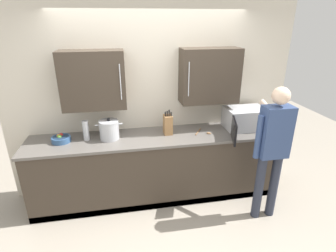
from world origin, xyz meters
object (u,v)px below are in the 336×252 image
microwave_oven (243,119)px  stock_pot (109,130)px  knife_block (168,124)px  person_figure (273,144)px  fruit_bowl (61,139)px  thermos_flask (86,130)px  wooden_spoon (203,132)px

microwave_oven → stock_pot: 1.85m
knife_block → person_figure: (1.12, -0.72, -0.05)m
microwave_oven → person_figure: person_figure is taller
microwave_oven → fruit_bowl: 2.45m
fruit_bowl → person_figure: (2.49, -0.71, 0.04)m
thermos_flask → wooden_spoon: (1.54, -0.06, -0.12)m
wooden_spoon → microwave_oven: bearing=5.3°
knife_block → wooden_spoon: bearing=-8.3°
wooden_spoon → person_figure: (0.64, -0.65, 0.07)m
stock_pot → knife_block: knife_block is taller
fruit_bowl → knife_block: knife_block is taller
thermos_flask → wooden_spoon: 1.55m
thermos_flask → knife_block: 1.06m
microwave_oven → fruit_bowl: size_ratio=3.32×
microwave_oven → stock_pot: microwave_oven is taller
thermos_flask → knife_block: knife_block is taller
microwave_oven → stock_pot: size_ratio=2.25×
knife_block → fruit_bowl: bearing=-179.6°
stock_pot → wooden_spoon: bearing=-2.1°
microwave_oven → person_figure: size_ratio=0.46×
fruit_bowl → person_figure: 2.59m
knife_block → stock_pot: bearing=-178.2°
stock_pot → wooden_spoon: (1.25, -0.05, -0.12)m
thermos_flask → fruit_bowl: bearing=-179.6°
stock_pot → knife_block: 0.77m
wooden_spoon → person_figure: person_figure is taller
knife_block → person_figure: size_ratio=0.20×
stock_pot → person_figure: person_figure is taller
fruit_bowl → wooden_spoon: bearing=-1.9°
person_figure → wooden_spoon: bearing=134.4°
stock_pot → thermos_flask: stock_pot is taller
thermos_flask → wooden_spoon: thermos_flask is taller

